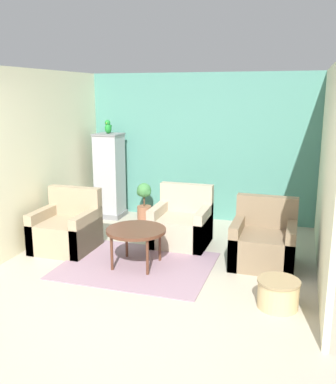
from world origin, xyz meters
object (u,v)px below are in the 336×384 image
(armchair_left, at_px, (67,230))
(wicker_basket, at_px, (278,293))
(coffee_table, at_px, (136,232))
(potted_plant, at_px, (144,200))
(armchair_middle, at_px, (182,225))
(birdcage, at_px, (110,176))
(parrot, at_px, (108,127))
(armchair_right, at_px, (264,243))

(armchair_left, relative_size, wicker_basket, 1.92)
(coffee_table, distance_m, potted_plant, 2.04)
(coffee_table, height_order, armchair_left, armchair_left)
(coffee_table, distance_m, armchair_middle, 1.02)
(coffee_table, distance_m, birdcage, 2.31)
(armchair_left, xyz_separation_m, parrot, (-0.11, 1.65, 1.28))
(coffee_table, xyz_separation_m, wicker_basket, (1.76, -0.55, -0.29))
(coffee_table, relative_size, birdcage, 0.51)
(armchair_left, bearing_deg, armchair_middle, 24.95)
(birdcage, bearing_deg, armchair_left, -86.34)
(armchair_right, relative_size, wicker_basket, 1.92)
(wicker_basket, bearing_deg, armchair_middle, 133.79)
(coffee_table, xyz_separation_m, armchair_middle, (0.32, 0.95, -0.17))
(coffee_table, bearing_deg, armchair_middle, 71.64)
(birdcage, distance_m, parrot, 0.84)
(armchair_middle, xyz_separation_m, potted_plant, (-0.94, 0.99, 0.07))
(armchair_right, distance_m, wicker_basket, 1.13)
(armchair_left, bearing_deg, coffee_table, -13.42)
(armchair_right, relative_size, parrot, 3.53)
(potted_plant, xyz_separation_m, wicker_basket, (2.39, -2.49, -0.19))
(armchair_left, distance_m, armchair_middle, 1.61)
(coffee_table, xyz_separation_m, parrot, (-1.25, 1.93, 1.11))
(birdcage, bearing_deg, potted_plant, 1.44)
(armchair_middle, bearing_deg, potted_plant, 133.79)
(armchair_middle, xyz_separation_m, wicker_basket, (1.44, -1.50, -0.12))
(parrot, distance_m, wicker_basket, 4.14)
(parrot, bearing_deg, potted_plant, 1.26)
(armchair_middle, bearing_deg, birdcage, 148.27)
(armchair_left, bearing_deg, parrot, 93.66)
(armchair_middle, height_order, wicker_basket, armchair_middle)
(coffee_table, height_order, birdcage, birdcage)
(parrot, xyz_separation_m, wicker_basket, (3.01, -2.48, -1.40))
(wicker_basket, bearing_deg, potted_plant, 133.79)
(armchair_right, distance_m, parrot, 3.34)
(potted_plant, bearing_deg, armchair_middle, -46.21)
(armchair_left, bearing_deg, birdcage, 93.66)
(armchair_right, bearing_deg, potted_plant, 146.91)
(armchair_right, height_order, potted_plant, armchair_right)
(parrot, bearing_deg, birdcage, -90.00)
(birdcage, relative_size, potted_plant, 2.30)
(coffee_table, relative_size, armchair_left, 0.90)
(armchair_middle, distance_m, birdcage, 1.90)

